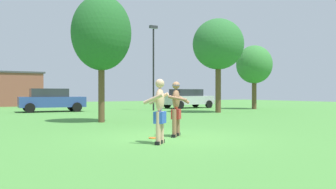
{
  "coord_description": "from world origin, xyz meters",
  "views": [
    {
      "loc": [
        -5.74,
        -9.33,
        1.35
      ],
      "look_at": [
        -0.32,
        -0.41,
        1.28
      ],
      "focal_mm": 39.59,
      "sensor_mm": 36.0,
      "label": 1
    }
  ],
  "objects": [
    {
      "name": "ground_plane",
      "position": [
        0.0,
        0.0,
        0.0
      ],
      "size": [
        80.0,
        80.0,
        0.0
      ],
      "primitive_type": "plane",
      "color": "#4C8E3D"
    },
    {
      "name": "player_with_cap",
      "position": [
        0.3,
        0.12,
        0.92
      ],
      "size": [
        0.79,
        0.73,
        1.68
      ],
      "color": "black",
      "rests_on": "ground_plane"
    },
    {
      "name": "player_in_blue",
      "position": [
        -0.94,
        -1.01,
        0.89
      ],
      "size": [
        0.75,
        0.85,
        1.69
      ],
      "color": "black",
      "rests_on": "ground_plane"
    },
    {
      "name": "frisbee",
      "position": [
        -0.54,
        0.08,
        0.01
      ],
      "size": [
        0.25,
        0.25,
        0.03
      ],
      "primitive_type": "cylinder",
      "color": "orange",
      "rests_on": "ground_plane"
    },
    {
      "name": "car_silver_mid_lot",
      "position": [
        11.76,
        16.31,
        0.82
      ],
      "size": [
        4.39,
        2.22,
        1.58
      ],
      "color": "silver",
      "rests_on": "ground_plane"
    },
    {
      "name": "car_blue_far_end",
      "position": [
        0.54,
        16.37,
        0.82
      ],
      "size": [
        4.45,
        2.36,
        1.58
      ],
      "color": "#2D478C",
      "rests_on": "ground_plane"
    },
    {
      "name": "lamp_post",
      "position": [
        7.33,
        14.23,
        3.75
      ],
      "size": [
        0.6,
        0.24,
        6.18
      ],
      "color": "black",
      "rests_on": "ground_plane"
    },
    {
      "name": "tree_left_field",
      "position": [
        15.23,
        12.08,
        3.49
      ],
      "size": [
        2.83,
        2.83,
        5.02
      ],
      "color": "brown",
      "rests_on": "ground_plane"
    },
    {
      "name": "tree_right_field",
      "position": [
        0.27,
        6.28,
        3.96
      ],
      "size": [
        2.66,
        2.66,
        5.65
      ],
      "color": "brown",
      "rests_on": "ground_plane"
    },
    {
      "name": "tree_behind_players",
      "position": [
        9.64,
        9.66,
        4.45
      ],
      "size": [
        3.34,
        3.34,
        6.14
      ],
      "color": "brown",
      "rests_on": "ground_plane"
    }
  ]
}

